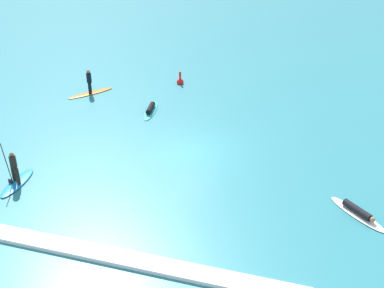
% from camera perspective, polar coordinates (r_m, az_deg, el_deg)
% --- Properties ---
extents(ground_plane, '(120.00, 120.00, 0.00)m').
position_cam_1_polar(ground_plane, '(28.29, 0.00, -0.88)').
color(ground_plane, teal).
rests_on(ground_plane, ground).
extents(surfer_on_white_board, '(2.81, 2.59, 0.42)m').
position_cam_1_polar(surfer_on_white_board, '(24.62, 18.05, -7.26)').
color(surfer_on_white_board, white).
rests_on(surfer_on_white_board, ground_plane).
extents(surfer_on_teal_board, '(1.01, 2.88, 0.42)m').
position_cam_1_polar(surfer_on_teal_board, '(32.93, -4.64, 3.91)').
color(surfer_on_teal_board, '#33C6CC').
rests_on(surfer_on_teal_board, ground_plane).
extents(surfer_on_blue_board, '(0.80, 2.72, 2.35)m').
position_cam_1_polar(surfer_on_blue_board, '(26.83, -19.10, -3.47)').
color(surfer_on_blue_board, '#1E8CD1').
rests_on(surfer_on_blue_board, ground_plane).
extents(surfer_on_orange_board, '(2.51, 2.93, 1.76)m').
position_cam_1_polar(surfer_on_orange_board, '(35.95, -11.35, 6.24)').
color(surfer_on_orange_board, orange).
rests_on(surfer_on_orange_board, ground_plane).
extents(marker_buoy, '(0.50, 0.50, 1.04)m').
position_cam_1_polar(marker_buoy, '(37.05, -1.33, 7.01)').
color(marker_buoy, red).
rests_on(marker_buoy, ground_plane).
extents(wave_crest, '(14.64, 0.90, 0.18)m').
position_cam_1_polar(wave_crest, '(21.26, -7.17, -12.68)').
color(wave_crest, white).
rests_on(wave_crest, ground_plane).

